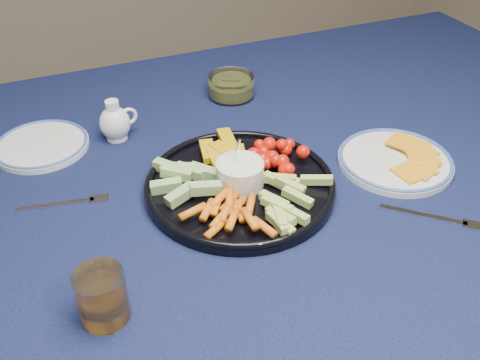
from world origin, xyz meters
name	(u,v)px	position (x,y,z in m)	size (l,w,h in m)	color
dining_table	(275,190)	(0.00, 0.00, 0.66)	(1.67, 1.07, 0.75)	#512F1B
crudite_platter	(239,182)	(-0.11, -0.08, 0.77)	(0.34, 0.34, 0.11)	black
creamer_pitcher	(115,122)	(-0.27, 0.18, 0.78)	(0.08, 0.06, 0.09)	white
pickle_bowl	(231,87)	(0.01, 0.26, 0.77)	(0.11, 0.11, 0.05)	white
cheese_plate	(395,159)	(0.19, -0.12, 0.76)	(0.21, 0.21, 0.03)	silver
juice_tumbler	(103,299)	(-0.39, -0.26, 0.78)	(0.07, 0.07, 0.08)	white
fork_left	(71,203)	(-0.39, 0.00, 0.75)	(0.15, 0.04, 0.00)	silver
fork_right	(441,219)	(0.17, -0.28, 0.75)	(0.14, 0.13, 0.00)	silver
side_plate_extra	(42,145)	(-0.42, 0.20, 0.75)	(0.18, 0.18, 0.02)	silver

